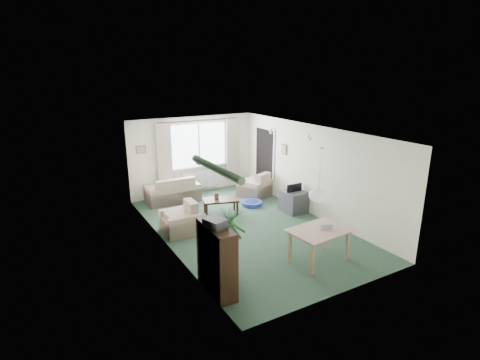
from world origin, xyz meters
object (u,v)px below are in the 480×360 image
armchair_corner (255,184)px  bookshelf (216,259)px  coffee_table (221,206)px  tv_cube (294,201)px  sofa (172,189)px  pet_bed (252,203)px  armchair_left (180,218)px  houseplant (230,244)px  dining_table (319,246)px

armchair_corner → bookshelf: size_ratio=0.70×
coffee_table → tv_cube: size_ratio=1.46×
sofa → armchair_corner: armchair_corner is taller
tv_cube → pet_bed: tv_cube is taller
pet_bed → armchair_left: bearing=-163.7°
houseplant → pet_bed: (2.40, 3.14, -0.64)m
pet_bed → bookshelf: bearing=-129.6°
tv_cube → pet_bed: 1.25m
bookshelf → houseplant: size_ratio=0.88×
armchair_left → coffee_table: size_ratio=0.90×
armchair_left → armchair_corner: bearing=116.5°
armchair_corner → coffee_table: armchair_corner is taller
tv_cube → houseplant: bearing=-146.5°
armchair_left → pet_bed: bearing=107.9°
sofa → coffee_table: (0.78, -1.60, -0.17)m
armchair_left → houseplant: 2.44m
armchair_corner → tv_cube: armchair_corner is taller
dining_table → sofa: bearing=104.7°
coffee_table → bookshelf: bookshelf is taller
armchair_corner → coffee_table: bearing=5.7°
armchair_left → coffee_table: bearing=114.5°
sofa → bookshelf: bookshelf is taller
sofa → dining_table: (1.29, -4.93, -0.04)m
sofa → bookshelf: bearing=79.4°
armchair_corner → houseplant: 4.81m
armchair_corner → coffee_table: size_ratio=0.93×
coffee_table → tv_cube: bearing=-25.0°
armchair_left → pet_bed: armchair_left is taller
armchair_corner → houseplant: houseplant is taller
bookshelf → pet_bed: (2.80, 3.37, -0.56)m
armchair_corner → pet_bed: (-0.52, -0.66, -0.33)m
armchair_corner → tv_cube: 1.66m
sofa → tv_cube: 3.56m
bookshelf → houseplant: (0.39, 0.24, 0.08)m
armchair_left → tv_cube: 3.21m
coffee_table → dining_table: dining_table is taller
armchair_corner → armchair_left: size_ratio=1.04×
coffee_table → pet_bed: 1.08m
bookshelf → pet_bed: bookshelf is taller
sofa → pet_bed: 2.38m
armchair_corner → dining_table: 4.26m
houseplant → armchair_corner: bearing=52.4°
armchair_left → dining_table: 3.34m
dining_table → coffee_table: bearing=98.8°
armchair_corner → sofa: bearing=-39.8°
sofa → armchair_corner: size_ratio=1.76×
pet_bed → sofa: bearing=141.5°
armchair_left → houseplant: houseplant is taller
pet_bed → tv_cube: bearing=-52.6°
armchair_left → dining_table: (1.91, -2.74, -0.03)m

